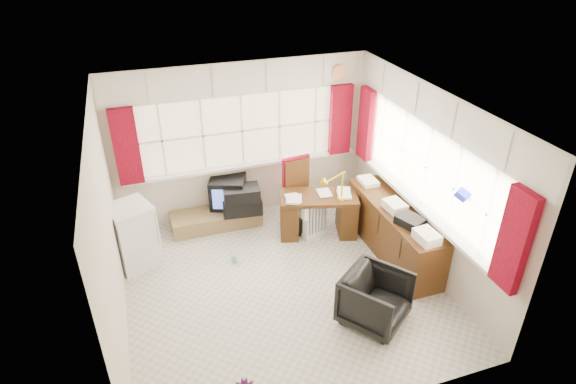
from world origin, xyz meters
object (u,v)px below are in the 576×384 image
Objects in this scene: credenza at (393,230)px; crt_tv at (228,192)px; radiator at (315,223)px; mini_fridge at (133,235)px; desk_lamp at (342,179)px; desk at (318,212)px; task_chair at (299,190)px; office_chair at (375,299)px; tv_bench at (216,219)px.

crt_tv is at bearing 140.70° from credenza.
mini_fridge is at bearing 175.72° from radiator.
desk_lamp is at bearing 131.93° from credenza.
desk is 0.47m from task_chair.
desk_lamp reaches higher than office_chair.
crt_tv reaches higher than radiator.
tv_bench is (-1.40, 2.66, -0.21)m from office_chair.
credenza is 1.43× the size of tv_bench.
tv_bench is (-1.37, 0.77, -0.12)m from radiator.
credenza is 2.63m from crt_tv.
office_chair is 1.23× the size of radiator.
task_chair reaches higher than mini_fridge.
mini_fridge reaches higher than desk.
desk_lamp is 0.84m from task_chair.
mini_fridge is at bearing 104.81° from office_chair.
desk is at bearing 51.60° from office_chair.
tv_bench is (-2.28, 1.52, -0.26)m from credenza.
radiator is 0.42× the size of tv_bench.
crt_tv is (-2.03, 1.66, 0.11)m from credenza.
task_chair reaches higher than desk.
tv_bench is at bearing 24.85° from mini_fridge.
task_chair is 1.53× the size of office_chair.
credenza is 3.65m from mini_fridge.
mini_fridge is at bearing 177.50° from desk.
office_chair is (-0.05, -1.97, -0.04)m from desk.
credenza is (0.87, 1.14, 0.06)m from office_chair.
mini_fridge is (-1.50, -0.72, -0.03)m from crt_tv.
crt_tv is at bearing 75.40° from office_chair.
office_chair is at bearing -89.07° from radiator.
task_chair reaches higher than radiator.
desk is 0.17m from radiator.
mini_fridge is at bearing 173.76° from desk_lamp.
tv_bench is at bearing -149.47° from crt_tv.
office_chair is at bearing -62.20° from tv_bench.
task_chair is 1.20× the size of mini_fridge.
crt_tv reaches higher than tv_bench.
mini_fridge reaches higher than crt_tv.
desk_lamp is at bearing -27.65° from tv_bench.
desk_lamp reaches higher than credenza.
office_chair is 0.79× the size of mini_fridge.
credenza is 2.75m from tv_bench.
task_chair is at bearing 130.29° from credenza.
desk is 2.14× the size of radiator.
desk_lamp is at bearing -35.31° from crt_tv.
office_chair is 3.02m from tv_bench.
radiator is 0.88× the size of crt_tv.
mini_fridge reaches higher than tv_bench.
desk is 1.74× the size of office_chair.
desk_lamp is 0.84m from radiator.
crt_tv is at bearing 140.82° from radiator.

